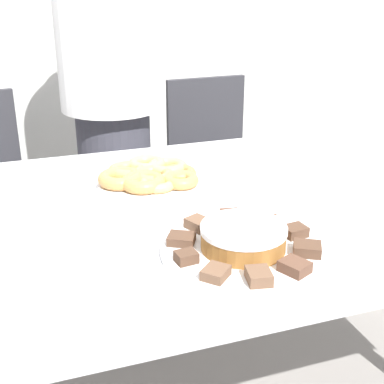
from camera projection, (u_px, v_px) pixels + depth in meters
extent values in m
cube|color=silver|center=(179.00, 212.00, 1.44)|extent=(1.86, 1.07, 0.03)
cylinder|color=silver|center=(342.00, 222.00, 2.25)|extent=(0.06, 0.06, 0.73)
cylinder|color=#383842|center=(118.00, 204.00, 2.28)|extent=(0.30, 0.30, 0.84)
cylinder|color=white|center=(107.00, 21.00, 1.99)|extent=(0.40, 0.40, 0.66)
cylinder|color=black|center=(1.00, 294.00, 2.39)|extent=(0.44, 0.44, 0.01)
cylinder|color=black|center=(220.00, 256.00, 2.70)|extent=(0.44, 0.44, 0.01)
cylinder|color=#262626|center=(220.00, 219.00, 2.62)|extent=(0.06, 0.06, 0.40)
cube|color=#2D2D33|center=(221.00, 178.00, 2.54)|extent=(0.45, 0.45, 0.04)
cube|color=#2D2D33|center=(206.00, 120.00, 2.63)|extent=(0.40, 0.04, 0.42)
cylinder|color=white|center=(243.00, 250.00, 1.20)|extent=(0.37, 0.37, 0.01)
cylinder|color=white|center=(154.00, 182.00, 1.58)|extent=(0.33, 0.33, 0.01)
cylinder|color=#9E662D|center=(243.00, 240.00, 1.19)|extent=(0.19, 0.19, 0.04)
cylinder|color=white|center=(244.00, 229.00, 1.18)|extent=(0.19, 0.19, 0.01)
cube|color=brown|center=(199.00, 223.00, 1.29)|extent=(0.07, 0.07, 0.02)
cube|color=#513828|center=(181.00, 239.00, 1.22)|extent=(0.08, 0.07, 0.02)
cube|color=#513828|center=(186.00, 257.00, 1.14)|extent=(0.05, 0.04, 0.02)
cube|color=brown|center=(216.00, 273.00, 1.08)|extent=(0.07, 0.07, 0.02)
cube|color=brown|center=(259.00, 276.00, 1.06)|extent=(0.06, 0.06, 0.02)
cube|color=brown|center=(295.00, 267.00, 1.10)|extent=(0.07, 0.07, 0.02)
cube|color=#513828|center=(307.00, 249.00, 1.17)|extent=(0.08, 0.07, 0.02)
cube|color=#513828|center=(295.00, 231.00, 1.25)|extent=(0.06, 0.05, 0.02)
cube|color=brown|center=(266.00, 220.00, 1.31)|extent=(0.06, 0.06, 0.02)
cube|color=brown|center=(230.00, 217.00, 1.32)|extent=(0.06, 0.06, 0.02)
torus|color=tan|center=(153.00, 176.00, 1.58)|extent=(0.12, 0.12, 0.03)
torus|color=#E5AD66|center=(167.00, 167.00, 1.64)|extent=(0.12, 0.12, 0.03)
torus|color=#E5AD66|center=(147.00, 164.00, 1.66)|extent=(0.12, 0.12, 0.04)
torus|color=tan|center=(127.00, 171.00, 1.61)|extent=(0.12, 0.12, 0.03)
torus|color=#D18E4C|center=(121.00, 178.00, 1.55)|extent=(0.13, 0.13, 0.04)
torus|color=#D18E4C|center=(143.00, 182.00, 1.52)|extent=(0.13, 0.13, 0.04)
torus|color=#E5AD66|center=(157.00, 184.00, 1.52)|extent=(0.11, 0.11, 0.03)
torus|color=#D18E4C|center=(181.00, 180.00, 1.54)|extent=(0.10, 0.10, 0.03)
torus|color=#C68447|center=(179.00, 173.00, 1.60)|extent=(0.11, 0.11, 0.03)
cube|color=white|center=(331.00, 190.00, 1.53)|extent=(0.14, 0.12, 0.01)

